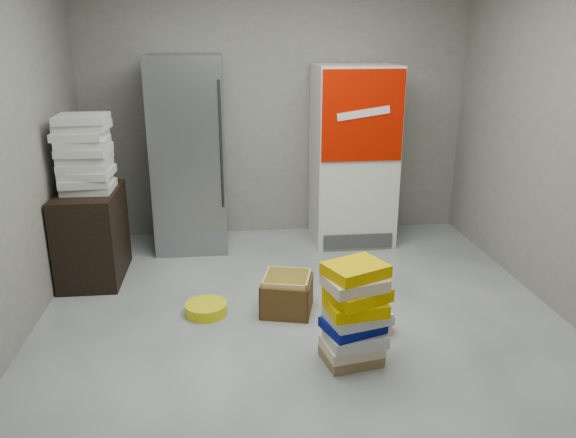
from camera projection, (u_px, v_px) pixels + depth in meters
The scene contains 10 objects.
ground at pixel (310, 347), 3.91m from camera, with size 5.00×5.00×0.00m, color #B5B5B0.
room_shell at pixel (313, 83), 3.35m from camera, with size 4.04×5.04×2.82m.
steel_fridge at pixel (189, 154), 5.53m from camera, with size 0.70×0.72×1.90m.
coke_cooler at pixel (353, 155), 5.71m from camera, with size 0.80×0.73×1.80m.
wood_shelf at pixel (92, 235), 4.93m from camera, with size 0.50×0.80×0.80m, color black.
supply_box_stack at pixel (85, 154), 4.70m from camera, with size 0.44×0.45×0.65m.
phonebook_stack_main at pixel (354, 314), 3.64m from camera, with size 0.47×0.42×0.70m.
phonebook_stack_side at pixel (363, 321), 4.10m from camera, with size 0.45×0.42×0.16m.
cardboard_box at pixel (287, 296), 4.39m from camera, with size 0.46×0.46×0.30m.
bucket_lid at pixel (206, 309), 4.37m from camera, with size 0.33×0.33×0.09m, color yellow.
Camera 1 is at (-0.53, -3.40, 2.07)m, focal length 35.00 mm.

